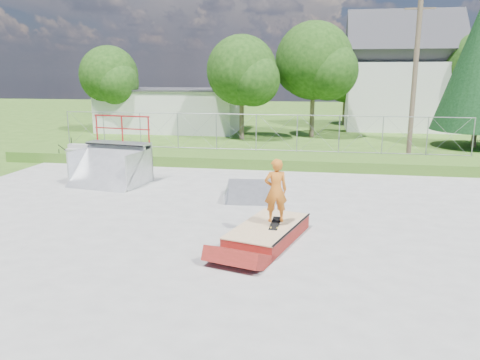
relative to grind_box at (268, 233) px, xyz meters
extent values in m
plane|color=#365B1A|center=(-1.88, 0.72, -0.21)|extent=(120.00, 120.00, 0.00)
cube|color=gray|center=(-1.88, 0.72, -0.19)|extent=(20.00, 16.00, 0.04)
cube|color=#365B1A|center=(-1.88, 10.22, 0.04)|extent=(24.00, 3.00, 0.50)
cube|color=maroon|center=(0.00, 0.00, -0.01)|extent=(2.04, 3.05, 0.39)
cube|color=tan|center=(0.00, 0.00, 0.19)|extent=(2.07, 3.08, 0.03)
cube|color=black|center=(0.18, 0.00, 0.25)|extent=(0.27, 0.81, 0.13)
imported|color=#CC681E|center=(0.18, 0.00, 1.07)|extent=(0.68, 0.55, 1.64)
cube|color=silver|center=(-9.88, 22.72, 1.29)|extent=(10.00, 6.00, 3.00)
cube|color=silver|center=(7.12, 26.72, 2.29)|extent=(8.00, 6.00, 5.00)
cube|color=#343439|center=(7.12, 26.72, 5.69)|extent=(8.40, 6.08, 6.08)
cylinder|color=brown|center=(5.62, 12.72, 3.79)|extent=(0.24, 0.24, 8.00)
cylinder|color=brown|center=(-3.88, 18.72, 1.02)|extent=(0.30, 0.30, 2.45)
sphere|color=#16360E|center=(-3.88, 18.72, 4.20)|extent=(4.48, 4.48, 4.48)
sphere|color=#16360E|center=(-3.04, 18.16, 3.64)|extent=(3.36, 3.36, 3.36)
cylinder|color=brown|center=(0.62, 20.72, 1.19)|extent=(0.30, 0.30, 2.80)
sphere|color=#16360E|center=(0.62, 20.72, 4.83)|extent=(5.12, 5.12, 5.12)
sphere|color=#16360E|center=(1.58, 20.08, 4.19)|extent=(3.84, 3.84, 3.84)
cylinder|color=brown|center=(-13.88, 20.72, 0.93)|extent=(0.30, 0.30, 2.27)
sphere|color=#16360E|center=(-13.88, 20.72, 3.89)|extent=(4.16, 4.16, 4.16)
sphere|color=#16360E|center=(-13.10, 20.20, 3.37)|extent=(3.12, 3.12, 3.12)
cylinder|color=brown|center=(12.12, 24.72, 1.10)|extent=(0.30, 0.30, 2.62)
sphere|color=#16360E|center=(12.12, 24.72, 4.52)|extent=(4.80, 4.80, 4.80)
cylinder|color=brown|center=(3.12, 28.72, 0.84)|extent=(0.30, 0.30, 2.10)
sphere|color=#16360E|center=(3.12, 28.72, 3.57)|extent=(3.84, 3.84, 3.84)
sphere|color=#16360E|center=(3.84, 28.24, 3.09)|extent=(2.88, 2.88, 2.88)
cylinder|color=brown|center=(10.12, 17.72, 0.39)|extent=(0.28, 0.28, 1.20)
camera|label=1|loc=(1.26, -11.48, 4.05)|focal=35.00mm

